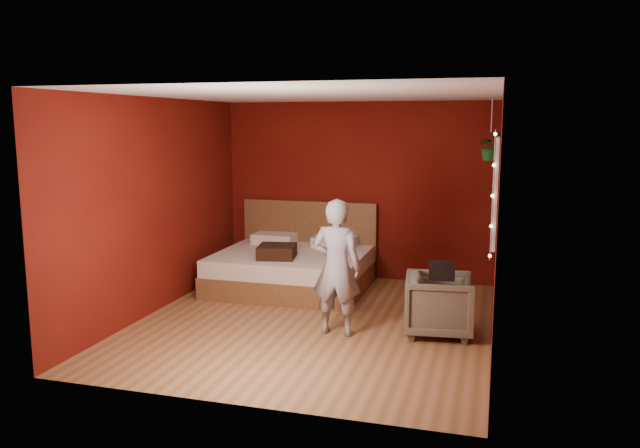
{
  "coord_description": "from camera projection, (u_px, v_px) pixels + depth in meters",
  "views": [
    {
      "loc": [
        1.99,
        -6.7,
        2.3
      ],
      "look_at": [
        -0.04,
        0.4,
        1.09
      ],
      "focal_mm": 35.0,
      "sensor_mm": 36.0,
      "label": 1
    }
  ],
  "objects": [
    {
      "name": "floor",
      "position": [
        314.0,
        322.0,
        7.27
      ],
      "size": [
        4.5,
        4.5,
        0.0
      ],
      "primitive_type": "plane",
      "color": "#93603A",
      "rests_on": "ground"
    },
    {
      "name": "person",
      "position": [
        336.0,
        267.0,
        6.75
      ],
      "size": [
        0.56,
        0.38,
        1.5
      ],
      "primitive_type": "imported",
      "rotation": [
        0.0,
        0.0,
        3.11
      ],
      "color": "gray",
      "rests_on": "ground"
    },
    {
      "name": "armchair",
      "position": [
        439.0,
        305.0,
        6.8
      ],
      "size": [
        0.81,
        0.79,
        0.67
      ],
      "primitive_type": "imported",
      "rotation": [
        0.0,
        0.0,
        1.68
      ],
      "color": "#595647",
      "rests_on": "ground"
    },
    {
      "name": "room_walls",
      "position": [
        314.0,
        178.0,
        7.0
      ],
      "size": [
        4.04,
        4.54,
        2.62
      ],
      "color": "#5A1309",
      "rests_on": "ground"
    },
    {
      "name": "bed",
      "position": [
        294.0,
        267.0,
        8.77
      ],
      "size": [
        2.06,
        1.75,
        1.13
      ],
      "color": "brown",
      "rests_on": "ground"
    },
    {
      "name": "hanging_plant",
      "position": [
        490.0,
        146.0,
        7.8
      ],
      "size": [
        0.37,
        0.34,
        0.78
      ],
      "color": "silver",
      "rests_on": "room_walls"
    },
    {
      "name": "fairy_lights",
      "position": [
        493.0,
        196.0,
        6.86
      ],
      "size": [
        0.04,
        0.04,
        1.45
      ],
      "color": "silver",
      "rests_on": "room_walls"
    },
    {
      "name": "handbag",
      "position": [
        442.0,
        271.0,
        6.54
      ],
      "size": [
        0.28,
        0.16,
        0.19
      ],
      "primitive_type": "cube",
      "rotation": [
        0.0,
        0.0,
        0.11
      ],
      "color": "black",
      "rests_on": "armchair"
    },
    {
      "name": "throw_pillow",
      "position": [
        277.0,
        252.0,
        8.29
      ],
      "size": [
        0.56,
        0.56,
        0.17
      ],
      "primitive_type": "cube",
      "rotation": [
        0.0,
        0.0,
        0.18
      ],
      "color": "black",
      "rests_on": "bed"
    },
    {
      "name": "window",
      "position": [
        495.0,
        191.0,
        7.35
      ],
      "size": [
        0.05,
        0.97,
        1.27
      ],
      "color": "white",
      "rests_on": "room_walls"
    }
  ]
}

